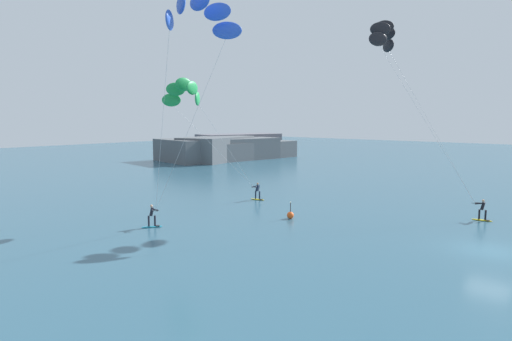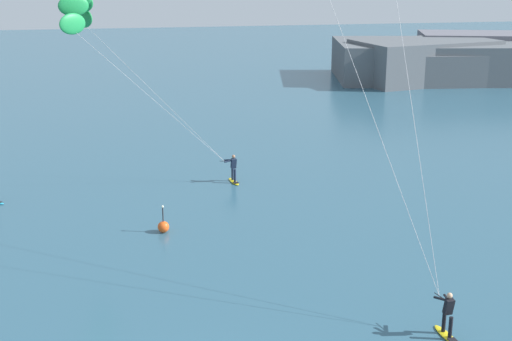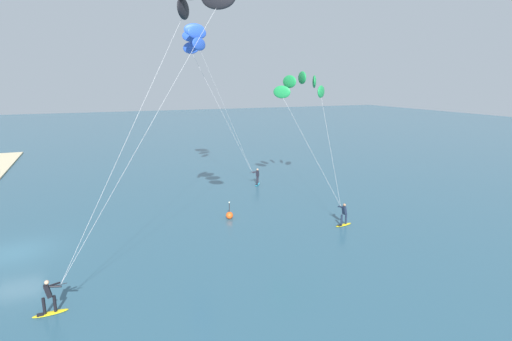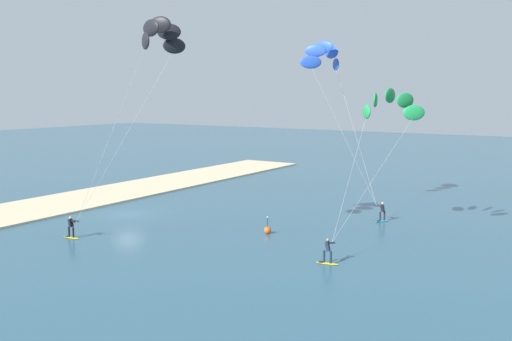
{
  "view_description": "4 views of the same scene",
  "coord_description": "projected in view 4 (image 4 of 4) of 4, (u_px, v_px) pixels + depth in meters",
  "views": [
    {
      "loc": [
        -29.24,
        -6.4,
        8.0
      ],
      "look_at": [
        -2.11,
        16.83,
        3.76
      ],
      "focal_mm": 31.61,
      "sensor_mm": 36.0,
      "label": 1
    },
    {
      "loc": [
        -2.37,
        -18.08,
        12.76
      ],
      "look_at": [
        3.21,
        11.88,
        3.61
      ],
      "focal_mm": 49.9,
      "sensor_mm": 36.0,
      "label": 2
    },
    {
      "loc": [
        27.07,
        4.93,
        10.41
      ],
      "look_at": [
        -1.36,
        16.68,
        3.52
      ],
      "focal_mm": 28.22,
      "sensor_mm": 36.0,
      "label": 3
    },
    {
      "loc": [
        34.99,
        36.33,
        10.73
      ],
      "look_at": [
        2.83,
        15.61,
        5.49
      ],
      "focal_mm": 38.98,
      "sensor_mm": 36.0,
      "label": 4
    }
  ],
  "objects": [
    {
      "name": "sand_strip",
      "position": [
        62.0,
        203.0,
        54.93
      ],
      "size": [
        80.0,
        9.05,
        0.16
      ],
      "primitive_type": "cube",
      "color": "beige",
      "rests_on": "ground"
    },
    {
      "name": "marker_buoy",
      "position": [
        268.0,
        230.0,
        43.14
      ],
      "size": [
        0.56,
        0.56,
        1.38
      ],
      "color": "#EA5119",
      "rests_on": "ground"
    },
    {
      "name": "kitesurfer_far_out",
      "position": [
        326.0,
        61.0,
        48.93
      ],
      "size": [
        5.89,
        7.61,
        15.45
      ],
      "color": "#23ADD1",
      "rests_on": "ground"
    },
    {
      "name": "ground_plane",
      "position": [
        128.0,
        214.0,
        50.09
      ],
      "size": [
        240.0,
        240.0,
        0.0
      ],
      "primitive_type": "plane",
      "color": "#2D566B"
    },
    {
      "name": "kitesurfer_nearshore",
      "position": [
        156.0,
        44.0,
        37.26
      ],
      "size": [
        5.03,
        9.8,
        15.9
      ],
      "color": "yellow",
      "rests_on": "ground"
    },
    {
      "name": "kitesurfer_mid_water",
      "position": [
        387.0,
        110.0,
        40.38
      ],
      "size": [
        9.62,
        5.08,
        11.22
      ],
      "color": "yellow",
      "rests_on": "ground"
    }
  ]
}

